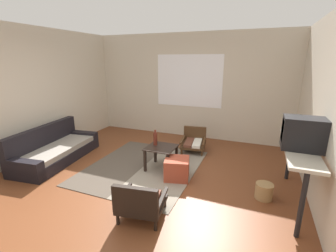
# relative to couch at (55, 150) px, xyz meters

# --- Properties ---
(ground_plane) EXTENTS (7.80, 7.80, 0.00)m
(ground_plane) POSITION_rel_couch_xyz_m (2.08, -0.40, -0.22)
(ground_plane) COLOR brown
(far_wall_with_window) EXTENTS (5.60, 0.13, 2.70)m
(far_wall_with_window) POSITION_rel_couch_xyz_m (2.08, 2.65, 1.13)
(far_wall_with_window) COLOR beige
(far_wall_with_window) RESTS_ON ground
(side_wall_left) EXTENTS (0.12, 6.60, 2.70)m
(side_wall_left) POSITION_rel_couch_xyz_m (-0.58, -0.10, 1.13)
(side_wall_left) COLOR beige
(side_wall_left) RESTS_ON ground
(area_rug) EXTENTS (2.01, 2.38, 0.01)m
(area_rug) POSITION_rel_couch_xyz_m (1.87, 0.38, -0.21)
(area_rug) COLOR #4C4238
(area_rug) RESTS_ON ground
(couch) EXTENTS (0.99, 1.97, 0.71)m
(couch) POSITION_rel_couch_xyz_m (0.00, 0.00, 0.00)
(couch) COLOR black
(couch) RESTS_ON ground
(coffee_table) EXTENTS (0.54, 0.53, 0.45)m
(coffee_table) POSITION_rel_couch_xyz_m (2.22, 0.45, 0.13)
(coffee_table) COLOR black
(coffee_table) RESTS_ON ground
(armchair_by_window) EXTENTS (0.62, 0.71, 0.50)m
(armchair_by_window) POSITION_rel_couch_xyz_m (2.53, 1.64, 0.00)
(armchair_by_window) COLOR #472D19
(armchair_by_window) RESTS_ON ground
(armchair_striped_foreground) EXTENTS (0.67, 0.65, 0.56)m
(armchair_striped_foreground) POSITION_rel_couch_xyz_m (2.56, -1.01, 0.04)
(armchair_striped_foreground) COLOR black
(armchair_striped_foreground) RESTS_ON ground
(ottoman_orange) EXTENTS (0.51, 0.51, 0.37)m
(ottoman_orange) POSITION_rel_couch_xyz_m (2.63, 0.20, -0.03)
(ottoman_orange) COLOR #993D28
(ottoman_orange) RESTS_ON ground
(console_shelf) EXTENTS (0.40, 1.64, 0.89)m
(console_shelf) POSITION_rel_couch_xyz_m (4.43, 0.16, 0.57)
(console_shelf) COLOR #B2AD9E
(console_shelf) RESTS_ON ground
(crt_television) EXTENTS (0.50, 0.35, 0.43)m
(crt_television) POSITION_rel_couch_xyz_m (4.43, 0.02, 0.89)
(crt_television) COLOR black
(crt_television) RESTS_ON console_shelf
(clay_vase) EXTENTS (0.25, 0.25, 0.32)m
(clay_vase) POSITION_rel_couch_xyz_m (4.43, 0.58, 0.79)
(clay_vase) COLOR #A87047
(clay_vase) RESTS_ON console_shelf
(glass_bottle) EXTENTS (0.08, 0.08, 0.30)m
(glass_bottle) POSITION_rel_couch_xyz_m (2.07, 0.51, 0.36)
(glass_bottle) COLOR #5B2319
(glass_bottle) RESTS_ON coffee_table
(wicker_basket) EXTENTS (0.26, 0.26, 0.24)m
(wicker_basket) POSITION_rel_couch_xyz_m (4.06, 0.11, -0.10)
(wicker_basket) COLOR #9E7A4C
(wicker_basket) RESTS_ON ground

